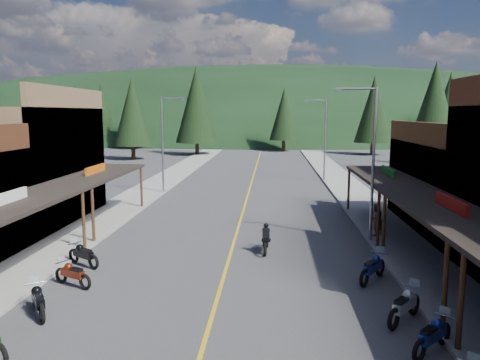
% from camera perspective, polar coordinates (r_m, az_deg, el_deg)
% --- Properties ---
extents(ground, '(220.00, 220.00, 0.00)m').
position_cam_1_polar(ground, '(17.54, -2.81, -14.30)').
color(ground, '#38383A').
rests_on(ground, ground).
extents(centerline, '(0.15, 90.00, 0.01)m').
position_cam_1_polar(centerline, '(36.76, 0.82, -2.30)').
color(centerline, gold).
rests_on(centerline, ground).
extents(sidewalk_west, '(3.40, 94.00, 0.15)m').
position_cam_1_polar(sidewalk_west, '(38.21, -12.33, -1.98)').
color(sidewalk_west, gray).
rests_on(sidewalk_west, ground).
extents(sidewalk_east, '(3.40, 94.00, 0.15)m').
position_cam_1_polar(sidewalk_east, '(37.32, 14.29, -2.29)').
color(sidewalk_east, gray).
rests_on(sidewalk_east, ground).
extents(shop_west_3, '(10.90, 10.20, 8.20)m').
position_cam_1_polar(shop_west_3, '(31.74, -25.82, 1.62)').
color(shop_west_3, brown).
rests_on(shop_west_3, ground).
extents(shop_east_3, '(10.90, 10.20, 6.20)m').
position_cam_1_polar(shop_east_3, '(30.13, 26.96, -0.66)').
color(shop_east_3, '#4C2D16').
rests_on(shop_east_3, ground).
extents(streetlight_1, '(2.16, 0.18, 8.00)m').
position_cam_1_polar(streetlight_1, '(39.18, -9.25, 4.81)').
color(streetlight_1, gray).
rests_on(streetlight_1, ground).
extents(streetlight_2, '(2.16, 0.18, 8.00)m').
position_cam_1_polar(streetlight_2, '(24.71, 15.62, 2.68)').
color(streetlight_2, gray).
rests_on(streetlight_2, ground).
extents(streetlight_3, '(2.16, 0.18, 8.00)m').
position_cam_1_polar(streetlight_3, '(46.42, 10.14, 5.31)').
color(streetlight_3, gray).
rests_on(streetlight_3, ground).
extents(ridge_hill, '(310.00, 140.00, 60.00)m').
position_cam_1_polar(ridge_hill, '(151.25, 3.18, 5.66)').
color(ridge_hill, black).
rests_on(ridge_hill, ground).
extents(pine_0, '(5.04, 5.04, 11.00)m').
position_cam_1_polar(pine_0, '(88.64, -24.55, 7.33)').
color(pine_0, black).
rests_on(pine_0, ground).
extents(pine_1, '(5.88, 5.88, 12.50)m').
position_cam_1_polar(pine_1, '(89.91, -13.01, 8.34)').
color(pine_1, black).
rests_on(pine_1, ground).
extents(pine_2, '(6.72, 6.72, 14.00)m').
position_cam_1_polar(pine_2, '(75.06, -5.32, 9.16)').
color(pine_2, black).
rests_on(pine_2, ground).
extents(pine_3, '(5.04, 5.04, 11.00)m').
position_cam_1_polar(pine_3, '(82.12, 5.39, 8.02)').
color(pine_3, black).
rests_on(pine_3, ground).
extents(pine_4, '(5.88, 5.88, 12.50)m').
position_cam_1_polar(pine_4, '(77.77, 15.99, 8.29)').
color(pine_4, black).
rests_on(pine_4, ground).
extents(pine_5, '(6.72, 6.72, 14.00)m').
position_cam_1_polar(pine_5, '(93.76, 24.16, 8.29)').
color(pine_5, black).
rests_on(pine_5, ground).
extents(pine_7, '(5.88, 5.88, 12.50)m').
position_cam_1_polar(pine_7, '(98.15, -16.50, 8.19)').
color(pine_7, black).
rests_on(pine_7, ground).
extents(pine_8, '(4.48, 4.48, 10.00)m').
position_cam_1_polar(pine_8, '(60.99, -19.36, 7.06)').
color(pine_8, black).
rests_on(pine_8, ground).
extents(pine_9, '(4.93, 4.93, 10.80)m').
position_cam_1_polar(pine_9, '(64.96, 23.96, 7.22)').
color(pine_9, black).
rests_on(pine_9, ground).
extents(pine_10, '(5.38, 5.38, 11.60)m').
position_cam_1_polar(pine_10, '(69.03, -13.02, 8.07)').
color(pine_10, black).
rests_on(pine_10, ground).
extents(pine_11, '(5.82, 5.82, 12.40)m').
position_cam_1_polar(pine_11, '(57.03, 22.60, 8.07)').
color(pine_11, black).
rests_on(pine_11, ground).
extents(bike_west_7, '(1.71, 2.02, 1.14)m').
position_cam_1_polar(bike_west_7, '(17.38, -23.40, -13.18)').
color(bike_west_7, black).
rests_on(bike_west_7, ground).
extents(bike_west_8, '(2.02, 1.47, 1.11)m').
position_cam_1_polar(bike_west_8, '(19.60, -19.74, -10.60)').
color(bike_west_8, '#611C0D').
rests_on(bike_west_8, ground).
extents(bike_west_9, '(2.07, 1.66, 1.16)m').
position_cam_1_polar(bike_west_9, '(21.91, -18.57, -8.49)').
color(bike_west_9, black).
rests_on(bike_west_9, ground).
extents(bike_east_6, '(1.91, 1.94, 1.17)m').
position_cam_1_polar(bike_east_6, '(14.78, 22.43, -16.95)').
color(bike_east_6, navy).
rests_on(bike_east_6, ground).
extents(bike_east_7, '(1.93, 2.13, 1.24)m').
position_cam_1_polar(bike_east_7, '(16.42, 19.42, -14.07)').
color(bike_east_7, '#AEB0B4').
rests_on(bike_east_7, ground).
extents(bike_east_8, '(1.87, 2.24, 1.27)m').
position_cam_1_polar(bike_east_8, '(19.70, 15.88, -10.09)').
color(bike_east_8, navy).
rests_on(bike_east_8, ground).
extents(rider_on_bike, '(0.75, 2.00, 1.50)m').
position_cam_1_polar(rider_on_bike, '(22.84, 3.19, -7.32)').
color(rider_on_bike, black).
rests_on(rider_on_bike, ground).
extents(pedestrian_east_b, '(0.98, 0.88, 1.76)m').
position_cam_1_polar(pedestrian_east_b, '(26.23, 16.22, -4.64)').
color(pedestrian_east_b, brown).
rests_on(pedestrian_east_b, sidewalk_east).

